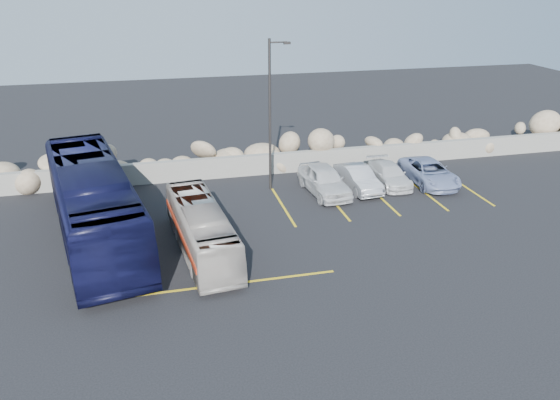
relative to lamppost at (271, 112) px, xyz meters
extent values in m
plane|color=black|center=(-2.56, -9.50, -4.30)|extent=(90.00, 90.00, 0.00)
cube|color=gray|center=(-2.56, 2.50, -3.70)|extent=(60.00, 0.40, 1.20)
cube|color=gold|center=(-5.06, -2.50, -4.29)|extent=(0.12, 5.00, 0.01)
cube|color=gold|center=(0.04, -2.50, -4.29)|extent=(0.12, 5.00, 0.01)
cube|color=gold|center=(2.74, -2.50, -4.29)|extent=(0.12, 5.00, 0.01)
cube|color=gold|center=(5.34, -2.50, -4.29)|extent=(0.12, 5.00, 0.01)
cube|color=gold|center=(7.94, -2.50, -4.29)|extent=(0.12, 5.00, 0.01)
cube|color=gold|center=(10.54, -2.50, -4.29)|extent=(0.12, 5.00, 0.01)
cube|color=gold|center=(-3.56, -9.30, -4.29)|extent=(8.00, 0.12, 0.01)
cylinder|color=#2F2B2A|center=(-0.06, 0.00, -0.30)|extent=(0.14, 0.14, 8.00)
cylinder|color=#2F2B2A|center=(0.39, 0.00, 3.50)|extent=(0.90, 0.08, 0.08)
cube|color=#2F2B2A|center=(0.84, 0.00, 3.45)|extent=(0.35, 0.18, 0.12)
imported|color=#B9B2A7|center=(-4.45, -6.39, -3.24)|extent=(2.57, 7.76, 2.12)
imported|color=black|center=(-8.88, -4.01, -2.57)|extent=(5.30, 12.74, 3.46)
imported|color=silver|center=(2.62, -1.25, -3.54)|extent=(2.15, 4.57, 1.51)
imported|color=#B5B6BA|center=(4.59, -1.12, -3.66)|extent=(1.65, 3.95, 1.27)
imported|color=silver|center=(6.58, -0.78, -3.73)|extent=(1.67, 3.93, 1.13)
imported|color=#8291B9|center=(8.83, -1.17, -3.66)|extent=(2.19, 4.61, 1.27)
camera|label=1|loc=(-6.05, -27.23, 6.72)|focal=35.00mm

